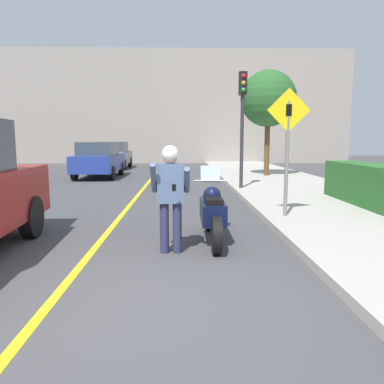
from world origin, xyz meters
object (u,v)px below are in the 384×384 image
object	(u,v)px
street_tree	(268,99)
crossing_sign	(288,140)
parked_car_blue	(99,160)
parked_car_grey	(114,155)
person_biker	(171,188)
traffic_light	(242,108)
motorcycle	(213,213)

from	to	relation	value
street_tree	crossing_sign	bearing A→B (deg)	-100.26
parked_car_blue	parked_car_grey	xyz separation A→B (m)	(-0.36, 5.87, 0.00)
street_tree	parked_car_blue	distance (m)	8.41
person_biker	traffic_light	size ratio (longest dim) A/B	0.43
person_biker	parked_car_blue	bearing A→B (deg)	107.20
motorcycle	crossing_sign	bearing A→B (deg)	40.70
motorcycle	parked_car_grey	xyz separation A→B (m)	(-4.87, 17.45, 0.36)
crossing_sign	person_biker	bearing A→B (deg)	-138.01
motorcycle	parked_car_blue	xyz separation A→B (m)	(-4.51, 11.58, 0.36)
crossing_sign	parked_car_blue	distance (m)	11.91
crossing_sign	motorcycle	bearing A→B (deg)	-139.30
street_tree	parked_car_blue	xyz separation A→B (m)	(-7.92, 0.62, -2.77)
parked_car_blue	street_tree	bearing A→B (deg)	-4.48
person_biker	traffic_light	xyz separation A→B (m)	(2.21, 7.04, 1.80)
traffic_light	street_tree	bearing A→B (deg)	67.58
traffic_light	parked_car_grey	xyz separation A→B (m)	(-6.37, 11.11, -1.97)
parked_car_grey	street_tree	bearing A→B (deg)	-38.09
parked_car_grey	traffic_light	bearing A→B (deg)	-60.18
motorcycle	person_biker	xyz separation A→B (m)	(-0.71, -0.70, 0.53)
person_biker	parked_car_blue	world-z (taller)	same
person_biker	crossing_sign	xyz separation A→B (m)	(2.39, 2.15, 0.73)
crossing_sign	traffic_light	distance (m)	5.00
street_tree	person_biker	bearing A→B (deg)	-109.43
crossing_sign	parked_car_grey	size ratio (longest dim) A/B	0.64
motorcycle	street_tree	size ratio (longest dim) A/B	0.45
motorcycle	parked_car_blue	distance (m)	12.43
traffic_light	street_tree	world-z (taller)	street_tree
traffic_light	parked_car_blue	size ratio (longest dim) A/B	0.92
person_biker	crossing_sign	bearing A→B (deg)	41.99
crossing_sign	parked_car_blue	xyz separation A→B (m)	(-6.19, 10.13, -0.90)
traffic_light	parked_car_blue	bearing A→B (deg)	138.88
traffic_light	parked_car_grey	world-z (taller)	traffic_light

